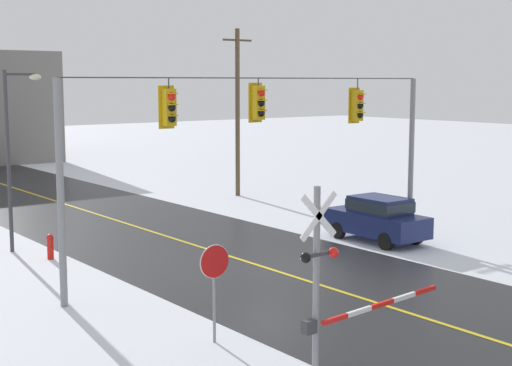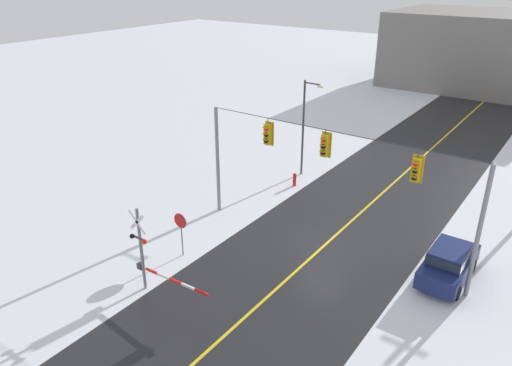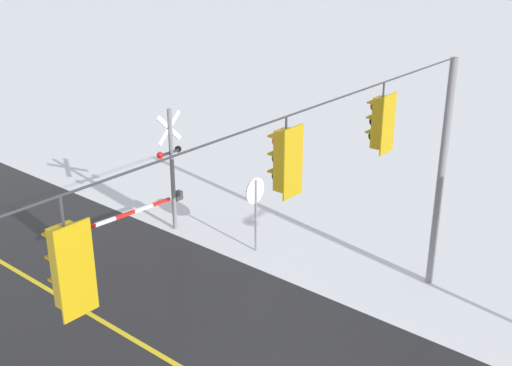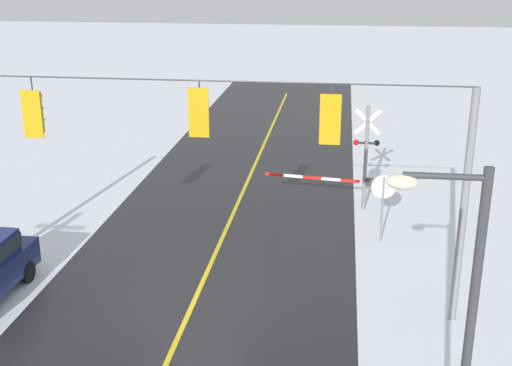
% 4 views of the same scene
% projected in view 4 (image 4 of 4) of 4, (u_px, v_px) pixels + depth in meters
% --- Properties ---
extents(ground_plane, '(160.00, 160.00, 0.00)m').
position_uv_depth(ground_plane, '(194.00, 302.00, 18.44)').
color(ground_plane, silver).
extents(signal_span, '(14.20, 0.47, 6.22)m').
position_uv_depth(signal_span, '(188.00, 155.00, 17.07)').
color(signal_span, gray).
rests_on(signal_span, ground).
extents(stop_sign, '(0.80, 0.09, 2.35)m').
position_uv_depth(stop_sign, '(383.00, 194.00, 21.81)').
color(stop_sign, gray).
rests_on(stop_sign, ground).
extents(railroad_crossing, '(4.25, 0.31, 4.00)m').
position_uv_depth(railroad_crossing, '(357.00, 159.00, 24.62)').
color(railroad_crossing, gray).
rests_on(railroad_crossing, ground).
extents(streetlamp_near, '(1.39, 0.28, 6.50)m').
position_uv_depth(streetlamp_near, '(454.00, 338.00, 9.50)').
color(streetlamp_near, '#38383D').
rests_on(streetlamp_near, ground).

